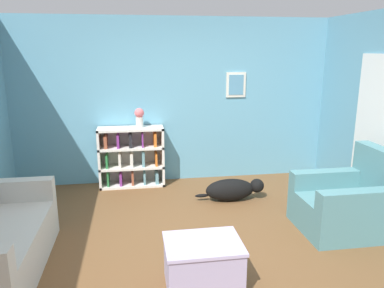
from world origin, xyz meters
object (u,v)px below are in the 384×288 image
object	(u,v)px
recliner_chair	(350,203)
coffee_table	(203,262)
dog	(233,189)
bookshelf	(132,157)
vase	(139,117)

from	to	relation	value
recliner_chair	coffee_table	xyz separation A→B (m)	(-1.92, -0.82, -0.10)
recliner_chair	dog	world-z (taller)	recliner_chair
bookshelf	coffee_table	bearing A→B (deg)	-77.25
coffee_table	dog	size ratio (longest dim) A/B	0.69
recliner_chair	vase	world-z (taller)	vase
coffee_table	vase	xyz separation A→B (m)	(-0.48, 2.75, 0.87)
bookshelf	coffee_table	world-z (taller)	bookshelf
bookshelf	dog	size ratio (longest dim) A/B	1.01
recliner_chair	bookshelf	bearing A→B (deg)	142.70
recliner_chair	coffee_table	size ratio (longest dim) A/B	1.50
dog	recliner_chair	bearing A→B (deg)	-43.54
recliner_chair	dog	xyz separation A→B (m)	(-1.13, 1.08, -0.17)
bookshelf	recliner_chair	distance (m)	3.21
recliner_chair	vase	distance (m)	3.18
bookshelf	vase	distance (m)	0.66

